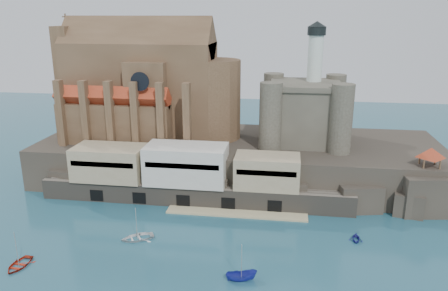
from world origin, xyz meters
The scene contains 11 objects.
ground centered at (0.00, 0.00, 0.00)m, with size 300.00×300.00×0.00m, color #1B4859.
promontory centered at (-0.19, 39.37, 4.92)m, with size 100.00×36.00×10.00m.
quay centered at (-10.19, 23.07, 6.07)m, with size 70.00×12.00×13.05m.
church centered at (-24.13, 41.85, 22.13)m, with size 47.00×25.93×30.51m.
castle_keep centered at (16.08, 41.08, 18.31)m, with size 21.20×21.20×29.30m.
rock_outcrop centered at (42.00, 25.84, 4.02)m, with size 14.50×10.50×8.70m.
pavilion centered at (42.00, 26.00, 12.73)m, with size 6.40×6.40×5.40m.
boat_0 centered at (-32.02, -7.41, 0.00)m, with size 4.09×1.19×5.72m, color #B42712.
boat_2 centered at (5.61, -5.95, 0.00)m, with size 1.91×1.96×5.09m, color #212A9B.
boat_6 centered at (-15.33, 4.44, 0.00)m, with size 4.45×1.29×6.23m, color white.
boat_7 centered at (25.57, 9.84, 0.00)m, with size 3.00×1.83×3.48m, color navy.
Camera 1 is at (11.63, -66.37, 40.83)m, focal length 35.00 mm.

